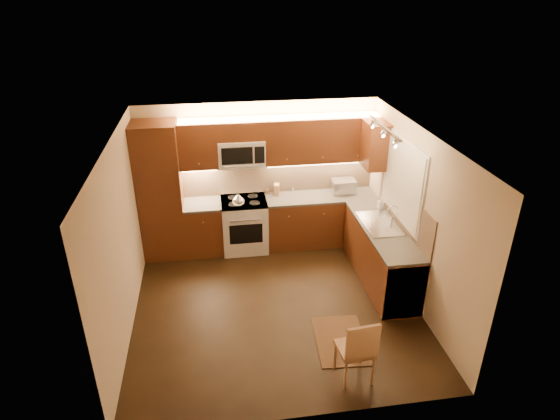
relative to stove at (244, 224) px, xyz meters
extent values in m
cube|color=black|center=(0.30, -1.68, -0.46)|extent=(4.00, 4.00, 0.01)
cube|color=beige|center=(0.30, -1.68, 2.04)|extent=(4.00, 4.00, 0.01)
cube|color=#C3AC8E|center=(0.30, 0.32, 0.79)|extent=(4.00, 0.01, 2.50)
cube|color=#C3AC8E|center=(0.30, -3.67, 0.79)|extent=(4.00, 0.01, 2.50)
cube|color=#C3AC8E|center=(-1.70, -1.68, 0.79)|extent=(0.01, 4.00, 2.50)
cube|color=#C3AC8E|center=(2.30, -1.68, 0.79)|extent=(0.01, 4.00, 2.50)
cube|color=#4A1C0F|center=(-1.35, 0.02, 0.69)|extent=(0.70, 0.60, 2.30)
cube|color=#4A1C0F|center=(-0.69, 0.02, -0.03)|extent=(0.62, 0.60, 0.86)
cube|color=#32302E|center=(-0.69, 0.02, 0.42)|extent=(0.62, 0.60, 0.04)
cube|color=#4A1C0F|center=(1.34, 0.02, -0.03)|extent=(1.92, 0.60, 0.86)
cube|color=#32302E|center=(1.34, 0.02, 0.42)|extent=(1.92, 0.60, 0.04)
cube|color=#4A1C0F|center=(2.00, -1.28, -0.03)|extent=(0.60, 2.00, 0.86)
cube|color=#32302E|center=(2.00, -1.28, 0.42)|extent=(0.60, 2.00, 0.04)
cube|color=silver|center=(2.00, -1.98, -0.03)|extent=(0.58, 0.60, 0.84)
cube|color=tan|center=(0.65, 0.31, 0.74)|extent=(3.30, 0.02, 0.60)
cube|color=tan|center=(2.29, -1.28, 0.74)|extent=(0.02, 2.00, 0.60)
cube|color=#4A1C0F|center=(-0.69, 0.15, 1.42)|extent=(0.62, 0.35, 0.75)
cube|color=#4A1C0F|center=(1.34, 0.15, 1.42)|extent=(1.92, 0.35, 0.75)
cube|color=#4A1C0F|center=(0.00, 0.15, 1.63)|extent=(0.76, 0.35, 0.31)
cube|color=#4A1C0F|center=(2.12, -0.28, 1.42)|extent=(0.35, 0.50, 0.75)
cube|color=silver|center=(2.29, -1.12, 1.14)|extent=(0.03, 1.44, 1.24)
cube|color=silver|center=(2.27, -1.12, 1.14)|extent=(0.02, 1.36, 1.16)
cube|color=silver|center=(1.85, -1.27, 2.00)|extent=(0.04, 1.20, 0.03)
cube|color=silver|center=(1.75, 0.10, 0.56)|extent=(0.40, 0.30, 0.24)
cube|color=#9C7046|center=(0.59, 0.19, 0.54)|extent=(0.11, 0.16, 0.20)
cylinder|color=silver|center=(0.44, 0.26, 0.49)|extent=(0.05, 0.05, 0.09)
cylinder|color=brown|center=(0.44, 0.25, 0.48)|extent=(0.04, 0.04, 0.09)
cylinder|color=silver|center=(0.89, 0.26, 0.49)|extent=(0.05, 0.05, 0.11)
cylinder|color=olive|center=(0.59, 0.16, 0.49)|extent=(0.05, 0.05, 0.10)
imported|color=white|center=(2.18, -0.61, 0.53)|extent=(0.10, 0.10, 0.19)
cube|color=black|center=(1.03, -2.58, -0.45)|extent=(0.71, 1.01, 0.01)
camera|label=1|loc=(-0.47, -7.18, 3.80)|focal=30.17mm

